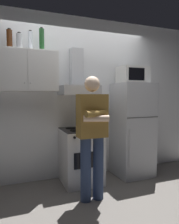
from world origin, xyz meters
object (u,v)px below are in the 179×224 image
object	(u,v)px
bottle_rum_dark	(9,39)
person_standing	(92,133)
cooking_pot	(91,125)
bottle_canister_steel	(19,41)
upper_cabinet	(26,71)
microwave	(133,75)
bottle_wine_green	(42,40)
range_hood	(78,83)
stove_oven	(81,156)
bottle_vodka_clear	(30,41)
refrigerator	(132,129)

from	to	relation	value
bottle_rum_dark	person_standing	bearing A→B (deg)	-37.91
cooking_pot	bottle_canister_steel	xyz separation A→B (m)	(-1.02, 0.22, 1.23)
upper_cabinet	microwave	bearing A→B (deg)	-3.48
cooking_pot	bottle_wine_green	size ratio (longest dim) A/B	0.79
person_standing	bottle_rum_dark	world-z (taller)	bottle_rum_dark
range_hood	bottle_canister_steel	bearing A→B (deg)	-178.34
person_standing	bottle_wine_green	world-z (taller)	bottle_wine_green
stove_oven	bottle_wine_green	size ratio (longest dim) A/B	2.51
upper_cabinet	person_standing	world-z (taller)	upper_cabinet
bottle_vodka_clear	bottle_canister_steel	bearing A→B (deg)	-161.52
microwave	bottle_vodka_clear	xyz separation A→B (m)	(-1.68, 0.13, 0.45)
stove_oven	person_standing	size ratio (longest dim) A/B	0.53
stove_oven	refrigerator	world-z (taller)	refrigerator
microwave	cooking_pot	distance (m)	1.16
bottle_wine_green	upper_cabinet	bearing A→B (deg)	-179.53
bottle_vodka_clear	bottle_canister_steel	xyz separation A→B (m)	(-0.16, -0.05, -0.03)
bottle_canister_steel	range_hood	bearing A→B (deg)	1.66
person_standing	cooking_pot	xyz separation A→B (m)	(0.18, 0.49, 0.03)
refrigerator	bottle_canister_steel	xyz separation A→B (m)	(-1.84, 0.10, 1.36)
stove_oven	bottle_canister_steel	world-z (taller)	bottle_canister_steel
cooking_pot	bottle_rum_dark	bearing A→B (deg)	166.91
microwave	bottle_wine_green	distance (m)	1.59
person_standing	bottle_rum_dark	size ratio (longest dim) A/B	5.66
microwave	bottle_wine_green	world-z (taller)	bottle_wine_green
stove_oven	range_hood	world-z (taller)	range_hood
stove_oven	cooking_pot	world-z (taller)	cooking_pot
range_hood	bottle_wine_green	size ratio (longest dim) A/B	2.15
upper_cabinet	microwave	world-z (taller)	upper_cabinet
stove_oven	microwave	size ratio (longest dim) A/B	1.82
bottle_vodka_clear	bottle_wine_green	world-z (taller)	bottle_wine_green
refrigerator	bottle_wine_green	xyz separation A→B (m)	(-1.52, 0.13, 1.42)
upper_cabinet	bottle_canister_steel	distance (m)	0.42
stove_oven	bottle_vodka_clear	size ratio (longest dim) A/B	2.93
bottle_vodka_clear	bottle_wine_green	size ratio (longest dim) A/B	0.85
person_standing	range_hood	bearing A→B (deg)	86.09
person_standing	bottle_vodka_clear	bearing A→B (deg)	131.73
range_hood	cooking_pot	bearing A→B (deg)	-62.12
cooking_pot	bottle_rum_dark	distance (m)	1.72
stove_oven	bottle_rum_dark	bearing A→B (deg)	171.74
refrigerator	microwave	size ratio (longest dim) A/B	3.33
microwave	bottle_rum_dark	xyz separation A→B (m)	(-1.97, 0.13, 0.45)
upper_cabinet	cooking_pot	bearing A→B (deg)	-14.73
upper_cabinet	bottle_rum_dark	xyz separation A→B (m)	(-0.22, 0.02, 0.44)
range_hood	person_standing	xyz separation A→B (m)	(-0.05, -0.73, -0.70)
person_standing	bottle_canister_steel	bearing A→B (deg)	139.80
microwave	person_standing	distance (m)	1.45
person_standing	cooking_pot	world-z (taller)	person_standing
stove_oven	microwave	world-z (taller)	microwave
cooking_pot	bottle_rum_dark	size ratio (longest dim) A/B	0.95
cooking_pot	bottle_wine_green	bearing A→B (deg)	160.53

